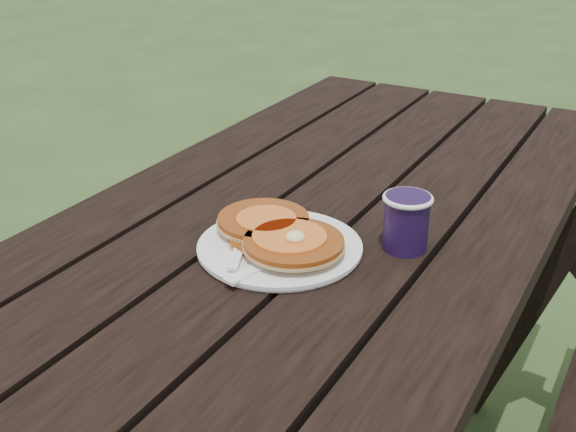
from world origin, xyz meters
The scene contains 6 objects.
picnic_table centered at (0.00, 0.00, 0.37)m, with size 1.36×1.80×0.75m.
plate centered at (0.02, -0.07, 0.76)m, with size 0.24×0.24×0.01m, color white.
pancake_stack centered at (0.02, -0.06, 0.77)m, with size 0.23×0.19×0.04m.
knife centered at (0.04, -0.12, 0.76)m, with size 0.02×0.18×0.01m, color white.
fork centered at (-0.02, -0.13, 0.77)m, with size 0.03×0.16×0.01m, color white, non-canonical shape.
coffee_cup centered at (0.18, 0.03, 0.80)m, with size 0.08×0.08×0.09m.
Camera 1 is at (0.51, -0.91, 1.27)m, focal length 45.00 mm.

